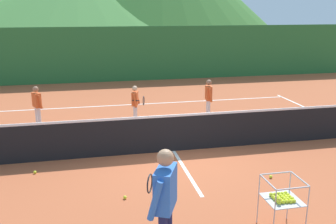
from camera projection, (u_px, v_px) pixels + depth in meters
name	position (u px, v px, depth m)	size (l,w,h in m)	color
ground_plane	(174.00, 151.00, 9.65)	(120.00, 120.00, 0.00)	#B25633
line_baseline_far	(144.00, 104.00, 14.39)	(11.49, 0.08, 0.01)	white
line_service_center	(174.00, 151.00, 9.65)	(0.08, 5.01, 0.01)	white
tennis_net	(174.00, 133.00, 9.51)	(11.27, 0.08, 1.05)	#333338
instructor	(165.00, 196.00, 5.19)	(0.52, 0.85, 1.72)	#191E4C
student_0	(37.00, 103.00, 11.45)	(0.35, 0.52, 1.27)	silver
student_1	(135.00, 101.00, 11.77)	(0.41, 0.66, 1.22)	silver
student_2	(209.00, 96.00, 12.26)	(0.30, 0.53, 1.32)	silver
ball_cart	(282.00, 198.00, 6.06)	(0.58, 0.58, 0.90)	#B7B7BC
tennis_ball_0	(271.00, 177.00, 8.09)	(0.07, 0.07, 0.07)	yellow
tennis_ball_5	(35.00, 172.00, 8.32)	(0.07, 0.07, 0.07)	yellow
tennis_ball_6	(125.00, 197.00, 7.21)	(0.07, 0.07, 0.07)	yellow
windscreen_fence	(129.00, 54.00, 18.65)	(25.29, 0.08, 2.69)	#286B33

